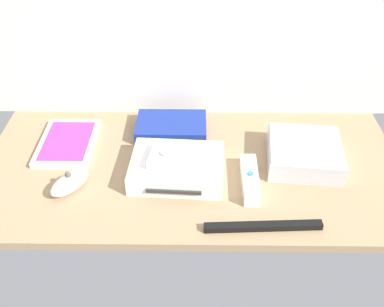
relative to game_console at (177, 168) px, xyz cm
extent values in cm
cube|color=#9E7F5B|center=(3.37, 3.01, -3.20)|extent=(100.00, 48.00, 2.00)
cube|color=white|center=(0.00, 0.03, 0.00)|extent=(21.90, 17.20, 4.40)
cube|color=#2D2D2D|center=(-0.48, -8.15, 0.00)|extent=(12.01, 1.30, 0.80)
cube|color=silver|center=(29.99, 5.25, 0.30)|extent=(18.63, 18.63, 5.00)
cube|color=silver|center=(29.99, 5.25, 2.95)|extent=(17.89, 17.89, 0.30)
cube|color=white|center=(-28.04, 11.22, -1.50)|extent=(13.68, 19.05, 1.40)
cube|color=#B233B2|center=(-28.04, 11.22, -0.72)|extent=(11.22, 16.38, 0.16)
cube|color=navy|center=(-2.15, 17.15, -0.50)|extent=(18.02, 12.03, 3.40)
cube|color=#19D833|center=(-2.16, 10.95, -0.50)|extent=(8.00, 0.41, 0.60)
cube|color=white|center=(16.46, -3.10, -0.70)|extent=(3.76, 14.84, 3.00)
cylinder|color=#387FDB|center=(16.46, -3.10, 1.00)|extent=(1.40, 1.40, 0.40)
ellipsoid|color=white|center=(-23.57, -5.30, -0.20)|extent=(9.62, 10.59, 4.00)
sphere|color=#4C4C4C|center=(-23.57, -5.30, 2.20)|extent=(1.40, 1.40, 1.40)
cube|color=white|center=(1.21, -0.90, 3.20)|extent=(15.48, 10.17, 2.00)
cylinder|color=#99999E|center=(-2.74, -0.27, 4.40)|extent=(2.29, 2.29, 0.40)
cube|color=black|center=(17.96, -16.58, -1.50)|extent=(24.06, 2.98, 1.40)
camera|label=1|loc=(4.28, -79.38, 65.69)|focal=42.08mm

